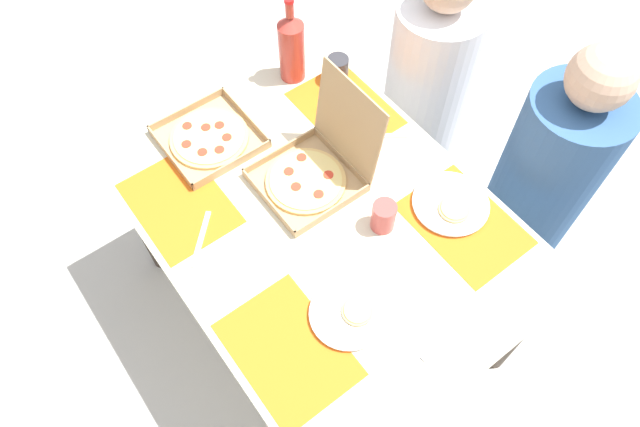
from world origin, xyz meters
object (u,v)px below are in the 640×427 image
soda_bottle (292,47)px  cup_red (384,216)px  pizza_box_corner_left (209,138)px  pizza_box_corner_right (315,168)px  plate_far_left (451,205)px  plate_near_right (349,314)px  diner_right_seat (536,193)px  diner_left_seat (424,100)px  cup_clear_left (338,70)px

soda_bottle → cup_red: size_ratio=3.19×
pizza_box_corner_left → pizza_box_corner_right: 0.38m
plate_far_left → cup_red: bearing=-109.5°
pizza_box_corner_right → soda_bottle: (-0.41, 0.20, 0.08)m
plate_near_right → plate_far_left: bearing=100.9°
cup_red → diner_right_seat: (0.14, 0.61, -0.25)m
cup_red → soda_bottle: bearing=167.5°
diner_right_seat → plate_far_left: bearing=-100.0°
plate_near_right → diner_left_seat: bearing=124.6°
soda_bottle → pizza_box_corner_left: bearing=-78.9°
plate_near_right → diner_left_seat: size_ratio=0.18×
soda_bottle → diner_left_seat: size_ratio=0.28×
plate_near_right → cup_clear_left: 0.89m
pizza_box_corner_left → cup_red: 0.64m
plate_far_left → pizza_box_corner_right: bearing=-141.5°
pizza_box_corner_right → plate_far_left: pizza_box_corner_right is taller
cup_clear_left → pizza_box_corner_left: bearing=-94.0°
diner_left_seat → cup_clear_left: bearing=-109.4°
plate_far_left → plate_near_right: bearing=-79.1°
cup_clear_left → diner_left_seat: 0.46m
cup_clear_left → diner_right_seat: (0.70, 0.35, -0.25)m
cup_red → plate_far_left: bearing=70.5°
plate_near_right → diner_right_seat: size_ratio=0.18×
pizza_box_corner_left → plate_far_left: bearing=34.3°
cup_clear_left → diner_right_seat: diner_right_seat is taller
pizza_box_corner_left → diner_left_seat: 0.90m
cup_red → pizza_box_corner_left: bearing=-157.7°
plate_far_left → diner_right_seat: size_ratio=0.20×
pizza_box_corner_left → diner_right_seat: bearing=49.2°
plate_near_right → cup_red: size_ratio=2.09×
plate_near_right → soda_bottle: 0.93m
pizza_box_corner_left → cup_clear_left: cup_clear_left is taller
soda_bottle → diner_left_seat: diner_left_seat is taller
plate_near_right → cup_red: 0.31m
soda_bottle → cup_clear_left: size_ratio=3.33×
pizza_box_corner_left → cup_clear_left: (0.04, 0.50, 0.04)m
pizza_box_corner_left → diner_left_seat: (0.16, 0.85, -0.23)m
pizza_box_corner_left → soda_bottle: soda_bottle is taller
plate_near_right → plate_far_left: same height
pizza_box_corner_left → diner_right_seat: diner_right_seat is taller
plate_far_left → soda_bottle: 0.75m
pizza_box_corner_right → plate_near_right: bearing=-25.5°
plate_near_right → diner_right_seat: diner_right_seat is taller
plate_far_left → soda_bottle: bearing=-175.2°
plate_near_right → diner_left_seat: (-0.60, 0.87, -0.23)m
plate_near_right → pizza_box_corner_right: bearing=154.5°
plate_near_right → cup_red: cup_red is taller
diner_left_seat → pizza_box_corner_left: bearing=-100.5°
pizza_box_corner_left → soda_bottle: (-0.08, 0.39, 0.12)m
pizza_box_corner_left → pizza_box_corner_right: bearing=29.6°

